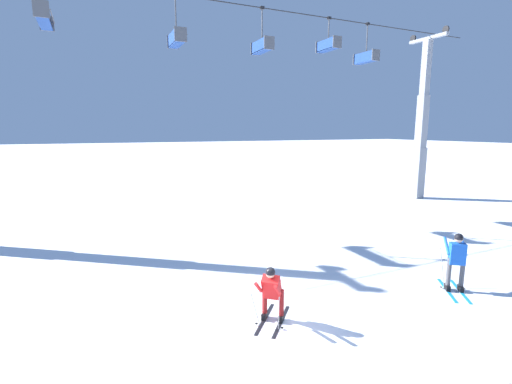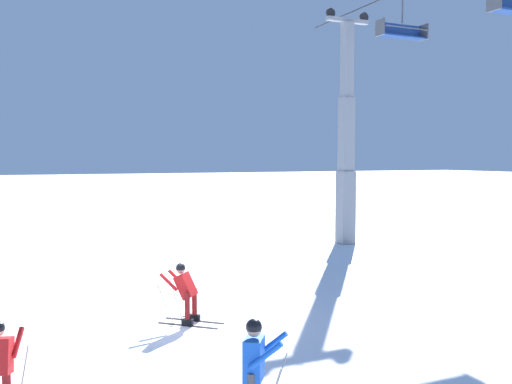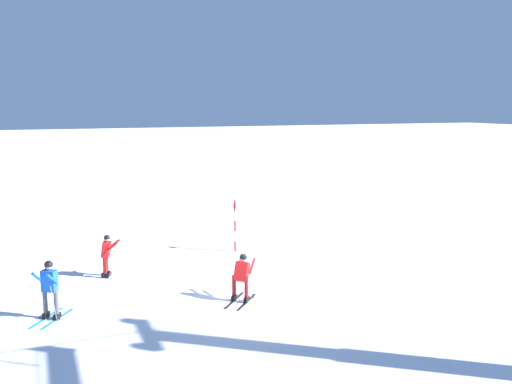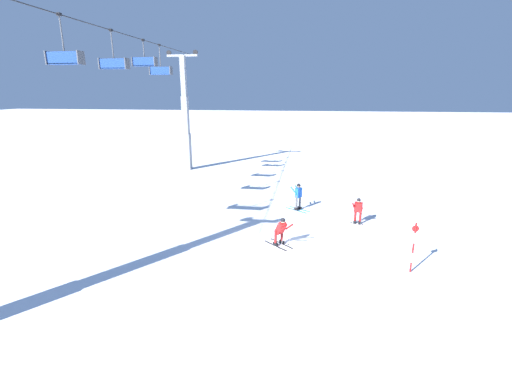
{
  "view_description": "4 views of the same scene",
  "coord_description": "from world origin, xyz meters",
  "px_view_note": "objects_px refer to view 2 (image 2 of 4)",
  "views": [
    {
      "loc": [
        -3.51,
        -7.09,
        4.73
      ],
      "look_at": [
        -0.01,
        0.57,
        3.27
      ],
      "focal_mm": 25.47,
      "sensor_mm": 36.0,
      "label": 1
    },
    {
      "loc": [
        13.24,
        -3.48,
        4.12
      ],
      "look_at": [
        0.61,
        2.06,
        3.26
      ],
      "focal_mm": 38.22,
      "sensor_mm": 36.0,
      "label": 2
    },
    {
      "loc": [
        6.32,
        16.32,
        6.25
      ],
      "look_at": [
        0.39,
        1.76,
        3.75
      ],
      "focal_mm": 39.0,
      "sensor_mm": 36.0,
      "label": 3
    },
    {
      "loc": [
        -16.01,
        -0.97,
        7.39
      ],
      "look_at": [
        0.42,
        1.55,
        2.69
      ],
      "focal_mm": 24.95,
      "sensor_mm": 36.0,
      "label": 4
    }
  ],
  "objects_px": {
    "chairlift_seat_second": "(512,3)",
    "chairlift_seat_nearest": "(401,31)",
    "skier_distant_uphill": "(255,367)",
    "lift_tower_near": "(346,148)",
    "skier_carving_main": "(185,289)"
  },
  "relations": [
    {
      "from": "skier_carving_main",
      "to": "chairlift_seat_nearest",
      "type": "xyz_separation_m",
      "value": [
        -5.16,
        10.6,
        8.39
      ]
    },
    {
      "from": "lift_tower_near",
      "to": "chairlift_seat_second",
      "type": "xyz_separation_m",
      "value": [
        9.34,
        0.0,
        4.39
      ]
    },
    {
      "from": "skier_carving_main",
      "to": "lift_tower_near",
      "type": "height_order",
      "value": "lift_tower_near"
    },
    {
      "from": "chairlift_seat_nearest",
      "to": "skier_distant_uphill",
      "type": "bearing_deg",
      "value": -45.78
    },
    {
      "from": "skier_distant_uphill",
      "to": "chairlift_seat_second",
      "type": "bearing_deg",
      "value": 116.14
    },
    {
      "from": "lift_tower_near",
      "to": "chairlift_seat_second",
      "type": "distance_m",
      "value": 10.32
    },
    {
      "from": "chairlift_seat_second",
      "to": "lift_tower_near",
      "type": "bearing_deg",
      "value": 180.0
    },
    {
      "from": "chairlift_seat_second",
      "to": "chairlift_seat_nearest",
      "type": "bearing_deg",
      "value": 180.0
    },
    {
      "from": "chairlift_seat_nearest",
      "to": "skier_distant_uphill",
      "type": "distance_m",
      "value": 17.69
    },
    {
      "from": "lift_tower_near",
      "to": "chairlift_seat_nearest",
      "type": "height_order",
      "value": "lift_tower_near"
    },
    {
      "from": "chairlift_seat_second",
      "to": "skier_distant_uphill",
      "type": "height_order",
      "value": "chairlift_seat_second"
    },
    {
      "from": "skier_carving_main",
      "to": "chairlift_seat_second",
      "type": "xyz_separation_m",
      "value": [
        0.25,
        10.6,
        8.12
      ]
    },
    {
      "from": "chairlift_seat_nearest",
      "to": "skier_carving_main",
      "type": "bearing_deg",
      "value": -64.04
    },
    {
      "from": "lift_tower_near",
      "to": "chairlift_seat_second",
      "type": "bearing_deg",
      "value": 0.0
    },
    {
      "from": "skier_carving_main",
      "to": "chairlift_seat_second",
      "type": "bearing_deg",
      "value": 88.63
    }
  ]
}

